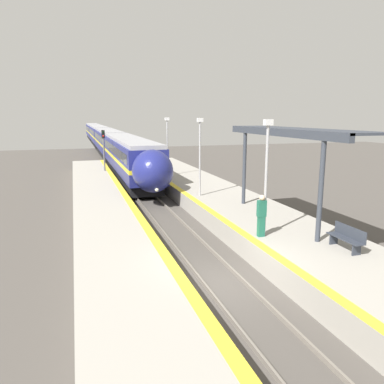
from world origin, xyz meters
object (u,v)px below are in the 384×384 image
train (104,138)px  person_waiting (261,215)px  lamppost_far (167,142)px  platform_bench (347,237)px  lamppost_mid (200,151)px  lamppost_near (266,170)px  railway_signal (104,150)px

train → person_waiting: bearing=-87.3°
train → lamppost_far: bearing=-85.7°
platform_bench → lamppost_mid: size_ratio=0.35×
platform_bench → lamppost_mid: (-2.18, 10.89, 2.32)m
person_waiting → platform_bench: bearing=-45.0°
lamppost_near → person_waiting: bearing=-160.7°
lamppost_near → lamppost_mid: (0.00, 8.47, 0.00)m
train → lamppost_far: lamppost_far is taller
person_waiting → train: bearing=92.7°
platform_bench → railway_signal: size_ratio=0.36×
railway_signal → lamppost_far: bearing=-42.3°
platform_bench → lamppost_near: bearing=132.0°
train → lamppost_mid: lamppost_mid is taller
train → person_waiting: train is taller
person_waiting → lamppost_mid: (0.18, 8.53, 1.86)m
railway_signal → lamppost_near: bearing=-77.2°
lamppost_mid → lamppost_far: size_ratio=1.00×
platform_bench → lamppost_mid: 11.35m
person_waiting → railway_signal: bearing=102.3°
person_waiting → railway_signal: railway_signal is taller
lamppost_near → railway_signal: bearing=102.8°
lamppost_mid → lamppost_far: bearing=90.0°
train → lamppost_near: size_ratio=17.62×
platform_bench → person_waiting: size_ratio=0.94×
person_waiting → railway_signal: 21.94m
platform_bench → person_waiting: bearing=135.0°
platform_bench → lamppost_near: size_ratio=0.35×
person_waiting → lamppost_far: 17.10m
railway_signal → platform_bench: bearing=-73.5°
railway_signal → lamppost_mid: 13.80m
train → railway_signal: bearing=-94.3°
train → platform_bench: size_ratio=50.70×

